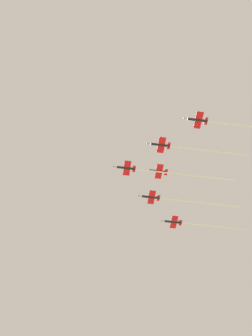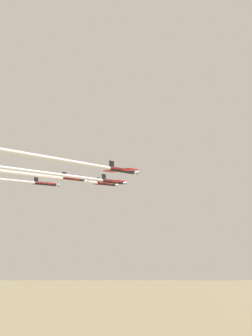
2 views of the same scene
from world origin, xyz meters
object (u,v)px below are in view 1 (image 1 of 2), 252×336
at_px(jet_lead, 154,171).
at_px(jet_port_inner, 187,148).
at_px(jet_center_rear, 194,224).
at_px(jet_starboard_inner, 178,200).
at_px(jet_port_outer, 180,174).
at_px(jet_starboard_outer, 228,124).

relative_size(jet_lead, jet_port_inner, 1.04).
bearing_deg(jet_port_inner, jet_center_rear, -16.61).
xyz_separation_m(jet_starboard_inner, jet_port_outer, (-3.00, 15.53, 1.64)).
height_order(jet_port_outer, jet_center_rear, jet_port_outer).
bearing_deg(jet_lead, jet_starboard_inner, -46.14).
distance_m(jet_port_inner, jet_port_outer, 15.70).
bearing_deg(jet_starboard_outer, jet_lead, 45.66).
bearing_deg(jet_port_inner, jet_lead, 43.17).
xyz_separation_m(jet_lead, jet_center_rear, (-17.53, -38.78, -0.56)).
distance_m(jet_lead, jet_port_inner, 21.51).
bearing_deg(jet_port_outer, jet_port_inner, -178.59).
height_order(jet_port_outer, jet_starboard_outer, jet_port_outer).
height_order(jet_lead, jet_port_outer, jet_port_outer).
relative_size(jet_starboard_inner, jet_starboard_outer, 1.00).
height_order(jet_lead, jet_starboard_inner, jet_lead).
height_order(jet_port_inner, jet_center_rear, jet_port_inner).
distance_m(jet_starboard_inner, jet_starboard_outer, 49.65).
xyz_separation_m(jet_port_inner, jet_starboard_outer, (-21.41, 9.48, -0.25)).
relative_size(jet_port_inner, jet_starboard_outer, 0.93).
bearing_deg(jet_port_outer, jet_center_rear, -24.69).
distance_m(jet_lead, jet_port_outer, 14.33).
xyz_separation_m(jet_starboard_inner, jet_center_rear, (-6.92, -18.78, 0.78)).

